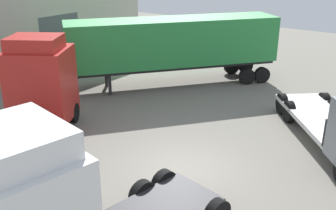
% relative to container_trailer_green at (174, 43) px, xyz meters
% --- Properties ---
extents(ground_plane, '(60.00, 60.00, 0.00)m').
position_rel_container_trailer_green_xyz_m(ground_plane, '(-7.88, -5.95, -2.52)').
color(ground_plane, slate).
extents(container_trailer_green, '(11.07, 9.49, 3.91)m').
position_rel_container_trailer_green_xyz_m(container_trailer_green, '(0.00, 0.00, 0.00)').
color(container_trailer_green, '#28843D').
rests_on(container_trailer_green, ground_plane).
extents(tractor_unit_red, '(6.75, 5.55, 4.17)m').
position_rel_container_trailer_green_xyz_m(tractor_unit_red, '(-8.73, 0.98, -0.56)').
color(tractor_unit_red, red).
rests_on(tractor_unit_red, ground_plane).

